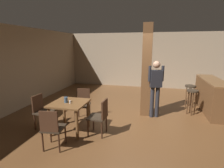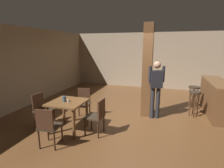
{
  "view_description": "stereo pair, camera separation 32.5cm",
  "coord_description": "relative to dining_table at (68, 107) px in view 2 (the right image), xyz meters",
  "views": [
    {
      "loc": [
        0.47,
        -4.74,
        2.16
      ],
      "look_at": [
        -0.73,
        0.21,
        1.03
      ],
      "focal_mm": 28.0,
      "sensor_mm": 36.0,
      "label": 1
    },
    {
      "loc": [
        0.78,
        -4.66,
        2.16
      ],
      "look_at": [
        -0.73,
        0.21,
        1.03
      ],
      "focal_mm": 28.0,
      "sensor_mm": 36.0,
      "label": 2
    }
  ],
  "objects": [
    {
      "name": "bar_counter",
      "position": [
        3.82,
        2.43,
        -0.09
      ],
      "size": [
        0.56,
        2.22,
        1.06
      ],
      "color": "brown",
      "rests_on": "ground_plane"
    },
    {
      "name": "chair_west",
      "position": [
        -0.81,
        0.01,
        -0.12
      ],
      "size": [
        0.45,
        0.45,
        0.89
      ],
      "color": "#2D2319",
      "rests_on": "ground_plane"
    },
    {
      "name": "ground_plane",
      "position": [
        1.53,
        0.98,
        -0.63
      ],
      "size": [
        10.8,
        10.8,
        0.0
      ],
      "primitive_type": "plane",
      "color": "brown"
    },
    {
      "name": "chair_north",
      "position": [
        0.01,
        0.83,
        -0.12
      ],
      "size": [
        0.48,
        0.48,
        0.89
      ],
      "color": "#2D2319",
      "rests_on": "ground_plane"
    },
    {
      "name": "wall_back",
      "position": [
        1.53,
        5.48,
        0.77
      ],
      "size": [
        8.0,
        0.1,
        2.8
      ],
      "primitive_type": "cube",
      "color": "gray",
      "rests_on": "ground_plane"
    },
    {
      "name": "bar_stool_mid",
      "position": [
        3.29,
        2.65,
        -0.03
      ],
      "size": [
        0.37,
        0.37,
        0.79
      ],
      "color": "#2D2319",
      "rests_on": "ground_plane"
    },
    {
      "name": "dining_table",
      "position": [
        0.0,
        0.0,
        0.0
      ],
      "size": [
        0.85,
        0.85,
        0.78
      ],
      "color": "brown",
      "rests_on": "ground_plane"
    },
    {
      "name": "napkin_cup",
      "position": [
        -0.07,
        -0.03,
        0.22
      ],
      "size": [
        0.09,
        0.09,
        0.14
      ],
      "primitive_type": "cylinder",
      "color": "#33475B",
      "rests_on": "dining_table"
    },
    {
      "name": "chair_east",
      "position": [
        0.8,
        0.01,
        -0.12
      ],
      "size": [
        0.44,
        0.44,
        0.89
      ],
      "color": "#2D2319",
      "rests_on": "ground_plane"
    },
    {
      "name": "salt_shaker",
      "position": [
        0.06,
        -0.08,
        0.19
      ],
      "size": [
        0.03,
        0.03,
        0.07
      ],
      "primitive_type": "cylinder",
      "color": "silver",
      "rests_on": "dining_table"
    },
    {
      "name": "standing_person",
      "position": [
        2.08,
        1.46,
        0.37
      ],
      "size": [
        0.47,
        0.29,
        1.72
      ],
      "color": "black",
      "rests_on": "ground_plane"
    },
    {
      "name": "chair_south",
      "position": [
        0.02,
        -0.82,
        -0.12
      ],
      "size": [
        0.47,
        0.47,
        0.89
      ],
      "color": "#2D2319",
      "rests_on": "ground_plane"
    },
    {
      "name": "wall_left",
      "position": [
        -2.47,
        0.98,
        0.77
      ],
      "size": [
        0.1,
        9.0,
        2.8
      ],
      "primitive_type": "cube",
      "color": "gray",
      "rests_on": "ground_plane"
    },
    {
      "name": "bar_stool_near",
      "position": [
        3.22,
        1.95,
        -0.04
      ],
      "size": [
        0.35,
        0.35,
        0.8
      ],
      "color": "#2D2319",
      "rests_on": "ground_plane"
    },
    {
      "name": "pillar",
      "position": [
        1.79,
        1.6,
        0.77
      ],
      "size": [
        0.28,
        0.28,
        2.8
      ],
      "primitive_type": "cube",
      "color": "brown",
      "rests_on": "ground_plane"
    }
  ]
}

